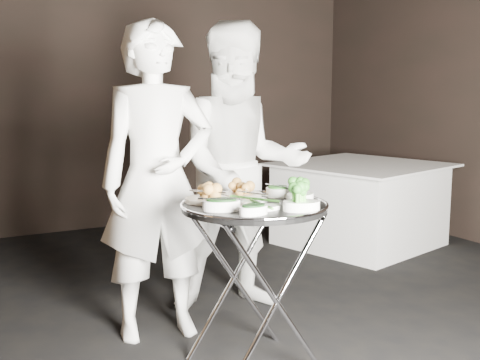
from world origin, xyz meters
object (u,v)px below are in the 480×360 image
waiter_left (157,181)px  tray_stand (254,278)px  dining_table (360,204)px  serving_tray (254,206)px  waiter_right (241,168)px

waiter_left → tray_stand: bearing=-59.6°
dining_table → waiter_left: bearing=-155.7°
serving_tray → waiter_left: waiter_left is taller
tray_stand → waiter_right: bearing=65.8°
serving_tray → waiter_right: waiter_right is taller
serving_tray → dining_table: bearing=39.1°
tray_stand → dining_table: 2.66m
serving_tray → waiter_right: size_ratio=0.40×
serving_tray → dining_table: serving_tray is taller
serving_tray → dining_table: 2.70m
tray_stand → waiter_right: (0.35, 0.78, 0.45)m
serving_tray → waiter_left: 0.69m
waiter_right → dining_table: 2.01m
waiter_left → dining_table: waiter_left is taller
tray_stand → dining_table: bearing=39.1°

